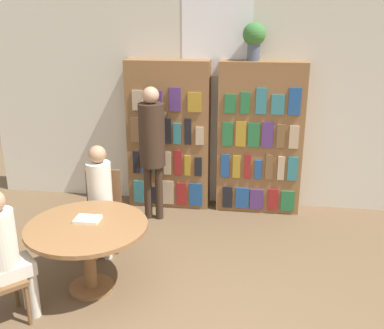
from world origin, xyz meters
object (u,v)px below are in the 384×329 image
(reading_table, at_px, (87,236))
(chair_left_side, at_px, (103,205))
(bookshelf_right, at_px, (260,139))
(bookshelf_left, at_px, (169,135))
(seated_reader_left, at_px, (99,193))
(flower_vase, at_px, (254,38))
(librarian_standing, at_px, (152,140))
(seated_reader_right, at_px, (6,248))

(reading_table, relative_size, chair_left_side, 1.30)
(bookshelf_right, height_order, chair_left_side, bookshelf_right)
(bookshelf_left, relative_size, bookshelf_right, 1.00)
(reading_table, distance_m, seated_reader_left, 0.75)
(flower_vase, relative_size, librarian_standing, 0.27)
(reading_table, relative_size, librarian_standing, 0.66)
(reading_table, height_order, seated_reader_left, seated_reader_left)
(flower_vase, relative_size, seated_reader_right, 0.37)
(seated_reader_left, height_order, librarian_standing, librarian_standing)
(bookshelf_left, bearing_deg, reading_table, -100.06)
(flower_vase, height_order, seated_reader_left, flower_vase)
(reading_table, bearing_deg, chair_left_side, 99.61)
(flower_vase, distance_m, seated_reader_right, 3.73)
(seated_reader_left, xyz_separation_m, librarian_standing, (0.39, 0.95, 0.37))
(chair_left_side, relative_size, seated_reader_right, 0.71)
(flower_vase, xyz_separation_m, seated_reader_left, (-1.61, -1.45, -1.59))
(bookshelf_left, height_order, reading_table, bookshelf_left)
(seated_reader_left, relative_size, seated_reader_right, 1.01)
(flower_vase, height_order, reading_table, flower_vase)
(bookshelf_left, bearing_deg, bookshelf_right, -0.02)
(bookshelf_right, xyz_separation_m, flower_vase, (-0.13, 0.00, 1.30))
(flower_vase, xyz_separation_m, librarian_standing, (-1.22, -0.51, -1.22))
(seated_reader_right, bearing_deg, bookshelf_left, 115.92)
(bookshelf_right, height_order, librarian_standing, bookshelf_right)
(bookshelf_left, distance_m, flower_vase, 1.70)
(bookshelf_right, relative_size, reading_table, 1.75)
(flower_vase, bearing_deg, bookshelf_right, -2.13)
(reading_table, bearing_deg, seated_reader_left, 99.61)
(bookshelf_left, bearing_deg, librarian_standing, -103.27)
(bookshelf_left, relative_size, flower_vase, 4.34)
(bookshelf_left, bearing_deg, seated_reader_right, -108.46)
(bookshelf_left, xyz_separation_m, reading_table, (-0.39, -2.18, -0.43))
(reading_table, bearing_deg, bookshelf_right, 53.34)
(seated_reader_right, relative_size, librarian_standing, 0.71)
(flower_vase, bearing_deg, chair_left_side, -142.06)
(chair_left_side, relative_size, seated_reader_left, 0.71)
(librarian_standing, bearing_deg, bookshelf_left, 76.73)
(seated_reader_right, height_order, librarian_standing, librarian_standing)
(chair_left_side, distance_m, librarian_standing, 1.06)
(flower_vase, relative_size, chair_left_side, 0.52)
(chair_left_side, bearing_deg, bookshelf_right, -153.95)
(bookshelf_right, distance_m, librarian_standing, 1.44)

